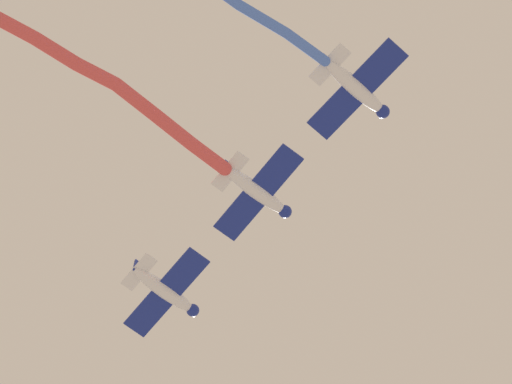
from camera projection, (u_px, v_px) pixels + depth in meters
airplane_lead at (356, 88)px, 67.06m from camera, size 6.89×5.39×1.76m
airplane_left_wing at (258, 192)px, 70.00m from camera, size 7.00×5.44×1.76m
smoke_trail_left_wing at (76, 68)px, 67.31m from camera, size 8.11×21.00×1.90m
airplane_right_wing at (166, 291)px, 72.39m from camera, size 6.98×5.42×1.76m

